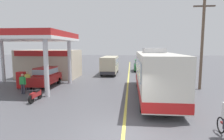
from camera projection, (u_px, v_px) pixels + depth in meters
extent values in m
plane|color=#4C4C51|center=(129.00, 73.00, 27.83)|extent=(120.00, 120.00, 0.00)
cube|color=#D8CC4C|center=(128.00, 78.00, 22.89)|extent=(0.16, 50.00, 0.01)
cube|color=silver|center=(154.00, 72.00, 14.51)|extent=(2.50, 11.00, 2.90)
cube|color=red|center=(154.00, 86.00, 14.64)|extent=(2.54, 11.04, 0.56)
cube|color=#8C9EAD|center=(169.00, 75.00, 9.07)|extent=(2.30, 0.10, 1.40)
cube|color=#8C9EAD|center=(138.00, 66.00, 14.58)|extent=(0.06, 9.35, 1.10)
cube|color=#8C9EAD|center=(172.00, 66.00, 14.32)|extent=(0.06, 9.35, 1.10)
cube|color=white|center=(169.00, 61.00, 8.99)|extent=(1.75, 0.08, 0.32)
cube|color=#B2B2B7|center=(154.00, 50.00, 15.30)|extent=(1.60, 2.80, 0.36)
cylinder|color=black|center=(143.00, 104.00, 10.93)|extent=(0.30, 1.00, 1.00)
cylinder|color=black|center=(182.00, 105.00, 10.71)|extent=(0.30, 1.00, 1.00)
cylinder|color=black|center=(138.00, 81.00, 18.04)|extent=(0.30, 1.00, 1.00)
cylinder|color=black|center=(162.00, 82.00, 17.82)|extent=(0.30, 1.00, 1.00)
cube|color=#B21E1E|center=(19.00, 35.00, 16.90)|extent=(9.00, 7.00, 0.50)
cube|color=white|center=(19.00, 39.00, 16.95)|extent=(9.10, 7.10, 0.24)
cylinder|color=silver|center=(46.00, 67.00, 14.18)|extent=(0.36, 0.36, 4.60)
cylinder|color=silver|center=(3.00, 61.00, 20.25)|extent=(0.36, 0.36, 4.60)
cylinder|color=silver|center=(69.00, 61.00, 19.51)|extent=(0.36, 0.36, 4.60)
cube|color=red|center=(22.00, 80.00, 17.40)|extent=(0.70, 0.60, 1.50)
cube|color=beige|center=(50.00, 64.00, 23.41)|extent=(7.00, 4.40, 3.40)
cube|color=#B21E1E|center=(41.00, 54.00, 21.03)|extent=(6.30, 0.10, 0.60)
cube|color=maroon|center=(45.00, 79.00, 18.17)|extent=(1.70, 4.20, 0.80)
cube|color=maroon|center=(46.00, 71.00, 18.28)|extent=(1.50, 2.31, 0.70)
cube|color=#8C9EAD|center=(46.00, 71.00, 18.28)|extent=(1.53, 2.35, 0.49)
cylinder|color=black|center=(30.00, 86.00, 16.81)|extent=(0.20, 0.64, 0.64)
cylinder|color=black|center=(46.00, 86.00, 16.66)|extent=(0.20, 0.64, 0.64)
cylinder|color=black|center=(45.00, 80.00, 19.77)|extent=(0.20, 0.64, 0.64)
cylinder|color=black|center=(59.00, 80.00, 19.62)|extent=(0.20, 0.64, 0.64)
cube|color=#BFB799|center=(110.00, 64.00, 26.21)|extent=(2.00, 6.00, 2.10)
cube|color=#8C9EAD|center=(110.00, 61.00, 26.16)|extent=(2.04, 5.10, 0.80)
cube|color=#2D2D33|center=(107.00, 73.00, 23.30)|extent=(1.90, 0.16, 0.36)
cylinder|color=black|center=(102.00, 73.00, 24.44)|extent=(0.22, 0.76, 0.76)
cylinder|color=black|center=(115.00, 73.00, 24.26)|extent=(0.22, 0.76, 0.76)
cylinder|color=black|center=(106.00, 70.00, 28.39)|extent=(0.22, 0.76, 0.76)
cylinder|color=black|center=(117.00, 70.00, 28.21)|extent=(0.22, 0.76, 0.76)
torus|color=black|center=(221.00, 125.00, 8.29)|extent=(0.06, 0.72, 0.72)
cylinder|color=#2D2D38|center=(224.00, 122.00, 7.77)|extent=(0.12, 0.12, 0.55)
cylinder|color=black|center=(31.00, 99.00, 12.58)|extent=(0.10, 0.60, 0.60)
cylinder|color=black|center=(40.00, 95.00, 13.77)|extent=(0.10, 0.60, 0.60)
cube|color=maroon|center=(36.00, 94.00, 13.15)|extent=(0.20, 1.30, 0.36)
cube|color=black|center=(36.00, 91.00, 13.27)|extent=(0.24, 0.60, 0.12)
cylinder|color=#2D2D33|center=(31.00, 90.00, 12.56)|extent=(0.55, 0.04, 0.04)
cylinder|color=#33333F|center=(27.00, 86.00, 16.52)|extent=(0.14, 0.14, 0.82)
cylinder|color=#33333F|center=(29.00, 86.00, 16.51)|extent=(0.14, 0.14, 0.82)
cube|color=#D8CC4C|center=(27.00, 78.00, 16.43)|extent=(0.36, 0.22, 0.60)
sphere|color=tan|center=(27.00, 73.00, 16.38)|extent=(0.22, 0.22, 0.22)
cylinder|color=#D8CC4C|center=(25.00, 78.00, 16.46)|extent=(0.09, 0.09, 0.58)
cylinder|color=#D8CC4C|center=(30.00, 78.00, 16.41)|extent=(0.09, 0.09, 0.58)
cylinder|color=#33333F|center=(22.00, 89.00, 15.15)|extent=(0.14, 0.14, 0.82)
cylinder|color=#33333F|center=(24.00, 89.00, 15.13)|extent=(0.14, 0.14, 0.82)
cube|color=#268C3F|center=(23.00, 80.00, 15.05)|extent=(0.36, 0.22, 0.60)
sphere|color=tan|center=(22.00, 75.00, 15.00)|extent=(0.22, 0.22, 0.22)
cylinder|color=#268C3F|center=(20.00, 81.00, 15.08)|extent=(0.09, 0.09, 0.58)
cylinder|color=#268C3F|center=(25.00, 81.00, 15.04)|extent=(0.09, 0.09, 0.58)
cube|color=#1E602D|center=(140.00, 67.00, 29.57)|extent=(1.70, 4.20, 0.80)
cube|color=#1E602D|center=(140.00, 62.00, 29.68)|extent=(1.50, 2.31, 0.70)
cube|color=#8C9EAD|center=(140.00, 62.00, 29.68)|extent=(1.53, 2.35, 0.49)
cylinder|color=black|center=(135.00, 70.00, 28.22)|extent=(0.20, 0.64, 0.64)
cylinder|color=black|center=(145.00, 70.00, 28.07)|extent=(0.20, 0.64, 0.64)
cylinder|color=black|center=(135.00, 68.00, 31.18)|extent=(0.20, 0.64, 0.64)
cylinder|color=black|center=(144.00, 68.00, 31.03)|extent=(0.20, 0.64, 0.64)
cylinder|color=brown|center=(202.00, 45.00, 16.49)|extent=(0.24, 0.24, 7.85)
cube|color=#4C3D33|center=(204.00, 6.00, 16.09)|extent=(1.80, 0.12, 0.12)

